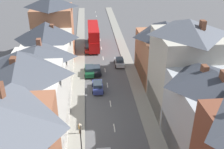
% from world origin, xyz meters
% --- Properties ---
extents(pavement_left, '(2.20, 104.00, 0.14)m').
position_xyz_m(pavement_left, '(-5.10, 38.00, 0.07)').
color(pavement_left, gray).
rests_on(pavement_left, ground).
extents(pavement_right, '(2.20, 104.00, 0.14)m').
position_xyz_m(pavement_right, '(5.10, 38.00, 0.07)').
color(pavement_right, gray).
rests_on(pavement_right, ground).
extents(centre_line_dashes, '(0.14, 97.80, 0.01)m').
position_xyz_m(centre_line_dashes, '(0.00, 36.00, 0.01)').
color(centre_line_dashes, silver).
rests_on(centre_line_dashes, ground).
extents(terrace_row_left, '(8.00, 60.53, 13.84)m').
position_xyz_m(terrace_row_left, '(-10.19, 16.60, 6.20)').
color(terrace_row_left, brown).
rests_on(terrace_row_left, ground).
extents(terrace_row_right, '(8.00, 50.03, 14.03)m').
position_xyz_m(terrace_row_right, '(10.19, 12.13, 6.20)').
color(terrace_row_right, beige).
rests_on(terrace_row_right, ground).
extents(double_decker_bus_lead, '(2.74, 10.80, 5.30)m').
position_xyz_m(double_decker_bus_lead, '(-1.81, 48.94, 2.82)').
color(double_decker_bus_lead, '#B70F0F').
rests_on(double_decker_bus_lead, ground).
extents(car_near_blue, '(1.90, 4.38, 1.57)m').
position_xyz_m(car_near_blue, '(-3.10, 46.28, 0.80)').
color(car_near_blue, maroon).
rests_on(car_near_blue, ground).
extents(car_near_silver, '(1.90, 4.56, 1.70)m').
position_xyz_m(car_near_silver, '(-3.10, 34.53, 0.85)').
color(car_near_silver, '#144728').
rests_on(car_near_silver, ground).
extents(car_mid_black, '(1.90, 3.93, 1.61)m').
position_xyz_m(car_mid_black, '(-1.80, 34.71, 0.81)').
color(car_mid_black, black).
rests_on(car_mid_black, ground).
extents(car_mid_white, '(1.90, 4.15, 1.59)m').
position_xyz_m(car_mid_white, '(-1.80, 28.33, 0.81)').
color(car_mid_white, navy).
rests_on(car_mid_white, ground).
extents(car_far_grey, '(1.90, 3.91, 1.62)m').
position_xyz_m(car_far_grey, '(3.10, 37.99, 0.82)').
color(car_far_grey, '#B7BABF').
rests_on(car_far_grey, ground).
extents(pedestrian_far_left, '(0.36, 0.22, 1.61)m').
position_xyz_m(pedestrian_far_left, '(-4.63, 17.13, 1.03)').
color(pedestrian_far_left, brown).
rests_on(pedestrian_far_left, pavement_left).
extents(street_lamp, '(0.20, 1.12, 5.50)m').
position_xyz_m(street_lamp, '(-4.25, 11.29, 3.24)').
color(street_lamp, black).
rests_on(street_lamp, ground).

